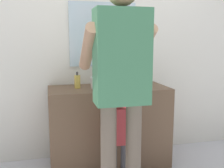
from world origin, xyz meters
TOP-DOWN VIEW (x-y plane):
  - back_wall at (0.00, 0.62)m, footprint 4.40×0.10m
  - vanity_cabinet at (0.00, 0.30)m, footprint 1.21×0.54m
  - sink_basin at (0.00, 0.28)m, footprint 0.37×0.37m
  - faucet at (0.00, 0.50)m, footprint 0.18×0.14m
  - toothbrush_cup at (0.36, 0.27)m, footprint 0.07×0.07m
  - soap_bottle at (-0.31, 0.33)m, footprint 0.06×0.06m
  - child_toddler at (0.00, -0.10)m, footprint 0.25×0.25m
  - adult_parent at (-0.05, -0.36)m, footprint 0.55×0.57m

SIDE VIEW (x-z plane):
  - vanity_cabinet at x=0.00m, z-range 0.00..0.82m
  - child_toddler at x=0.00m, z-range 0.08..0.90m
  - toothbrush_cup at x=0.36m, z-range 0.77..0.98m
  - sink_basin at x=0.00m, z-range 0.82..0.93m
  - soap_bottle at x=-0.31m, z-range 0.81..0.97m
  - faucet at x=0.00m, z-range 0.81..0.99m
  - adult_parent at x=-0.05m, z-range 0.18..1.94m
  - back_wall at x=0.00m, z-range 0.00..2.70m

